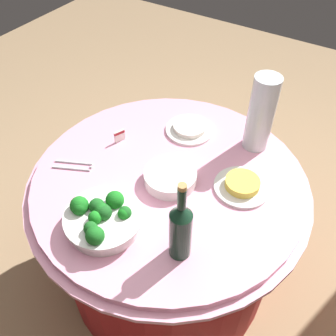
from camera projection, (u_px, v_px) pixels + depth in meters
ground_plane at (168, 270)px, 2.03m from camera, size 6.00×6.00×0.00m
buffet_table at (168, 229)px, 1.77m from camera, size 1.16×1.16×0.74m
broccoli_bowl at (102, 218)px, 1.30m from camera, size 0.28×0.28×0.11m
plate_stack at (170, 177)px, 1.47m from camera, size 0.21×0.21×0.05m
wine_bottle at (181, 229)px, 1.17m from camera, size 0.07×0.07×0.34m
decorative_fruit_vase at (261, 115)px, 1.53m from camera, size 0.11×0.11×0.34m
serving_tongs at (74, 166)px, 1.55m from camera, size 0.11×0.16×0.01m
food_plate_fried_egg at (242, 185)px, 1.45m from camera, size 0.22×0.22×0.04m
food_plate_rice at (190, 128)px, 1.70m from camera, size 0.22×0.22×0.03m
label_placard_front at (120, 135)px, 1.64m from camera, size 0.05×0.03×0.05m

